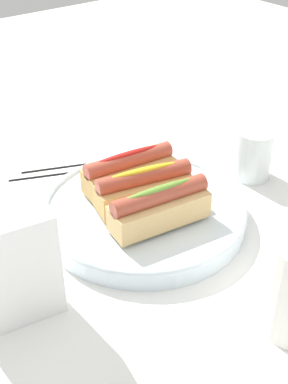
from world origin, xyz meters
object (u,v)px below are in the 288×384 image
at_px(napkin_box, 13,271).
at_px(chopstick_near, 70,172).
at_px(hotdog_front, 130,171).
at_px(water_glass, 253,157).
at_px(chopstick_far, 81,164).
at_px(hotdog_back, 144,188).
at_px(serving_bowl, 144,211).
at_px(hotdog_side, 160,207).

xyz_separation_m(napkin_box, chopstick_near, (-0.23, -0.26, -0.07)).
bearing_deg(hotdog_front, water_glass, 163.58).
bearing_deg(chopstick_far, chopstick_near, 44.38).
relative_size(hotdog_back, water_glass, 1.75).
xyz_separation_m(serving_bowl, hotdog_side, (0.01, 0.05, 0.04)).
height_order(hotdog_front, water_glass, hotdog_front).
relative_size(serving_bowl, water_glass, 3.58).
height_order(hotdog_side, chopstick_near, hotdog_side).
distance_m(serving_bowl, hotdog_back, 0.04).
xyz_separation_m(water_glass, chopstick_far, (0.22, -0.22, -0.04)).
bearing_deg(hotdog_front, serving_bowl, 76.52).
bearing_deg(serving_bowl, napkin_box, 14.08).
height_order(hotdog_front, chopstick_near, hotdog_front).
height_order(chopstick_near, chopstick_far, same).
height_order(hotdog_front, hotdog_side, same).
xyz_separation_m(hotdog_side, chopstick_far, (-0.02, -0.26, -0.06)).
distance_m(hotdog_side, chopstick_near, 0.26).
bearing_deg(napkin_box, serving_bowl, -156.63).
height_order(hotdog_side, water_glass, hotdog_side).
distance_m(hotdog_back, water_glass, 0.24).
bearing_deg(napkin_box, chopstick_near, -122.08).
bearing_deg(water_glass, chopstick_far, -44.28).
bearing_deg(napkin_box, hotdog_front, -146.73).
relative_size(hotdog_front, chopstick_far, 0.70).
height_order(hotdog_back, hotdog_side, same).
xyz_separation_m(hotdog_front, napkin_box, (0.26, 0.12, 0.01)).
bearing_deg(water_glass, hotdog_back, -2.89).
xyz_separation_m(hotdog_front, hotdog_back, (0.01, 0.05, 0.00)).
height_order(hotdog_front, napkin_box, napkin_box).
bearing_deg(hotdog_back, hotdog_side, 76.52).
height_order(hotdog_back, water_glass, hotdog_back).
bearing_deg(hotdog_front, chopstick_near, -76.96).
xyz_separation_m(serving_bowl, hotdog_back, (-0.00, -0.00, 0.04)).
bearing_deg(chopstick_near, napkin_box, 72.09).
relative_size(hotdog_side, water_glass, 1.73).
distance_m(water_glass, chopstick_near, 0.33).
height_order(water_glass, napkin_box, napkin_box).
height_order(hotdog_side, chopstick_far, hotdog_side).
bearing_deg(chopstick_far, hotdog_side, 107.58).
bearing_deg(chopstick_near, hotdog_side, 115.12).
distance_m(napkin_box, chopstick_far, 0.38).
relative_size(hotdog_front, chopstick_near, 0.70).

